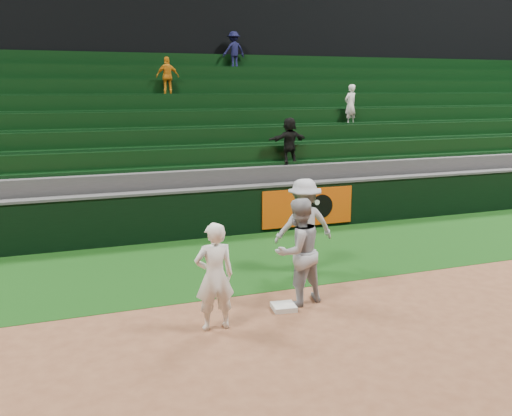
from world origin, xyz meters
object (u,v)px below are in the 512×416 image
Objects in this scene: first_baseman at (214,276)px; baserunner at (298,252)px; first_base at (284,307)px; base_coach at (304,225)px.

first_baseman is 0.91× the size of baserunner.
first_base is 0.98m from baserunner.
baserunner reaches higher than first_baseman.
baserunner is (0.34, 0.20, 0.89)m from first_base.
base_coach reaches higher than baserunner.
first_base is at bearing 15.69° from baserunner.
baserunner is at bearing 64.70° from base_coach.
base_coach is (1.24, 1.84, 0.92)m from first_base.
first_baseman is at bearing -165.62° from first_base.
first_base is 1.59m from first_baseman.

